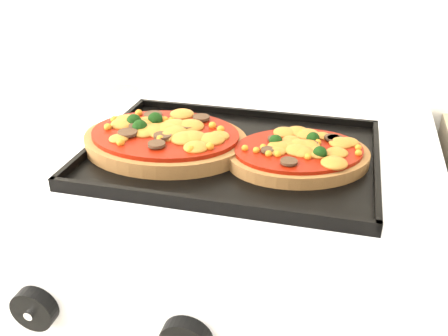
% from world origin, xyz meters
% --- Properties ---
extents(control_panel, '(0.60, 0.02, 0.09)m').
position_xyz_m(control_panel, '(-0.02, 1.39, 0.85)').
color(control_panel, white).
rests_on(control_panel, stove).
extents(knob_left, '(0.05, 0.02, 0.05)m').
position_xyz_m(knob_left, '(-0.19, 1.37, 0.85)').
color(knob_left, black).
rests_on(knob_left, control_panel).
extents(baking_tray, '(0.44, 0.33, 0.02)m').
position_xyz_m(baking_tray, '(-0.04, 1.68, 0.92)').
color(baking_tray, black).
rests_on(baking_tray, stove).
extents(pizza_left, '(0.26, 0.21, 0.04)m').
position_xyz_m(pizza_left, '(-0.15, 1.67, 0.94)').
color(pizza_left, olive).
rests_on(pizza_left, baking_tray).
extents(pizza_right, '(0.26, 0.23, 0.03)m').
position_xyz_m(pizza_right, '(0.06, 1.68, 0.94)').
color(pizza_right, olive).
rests_on(pizza_right, baking_tray).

